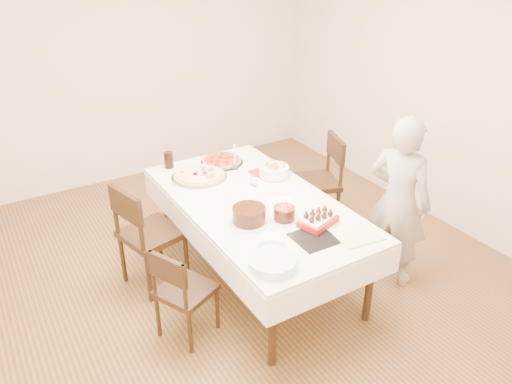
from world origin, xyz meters
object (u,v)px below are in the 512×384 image
chair_right_savory (314,182)px  pizza_white (199,175)px  taper_candle (235,156)px  person (398,202)px  cola_glass (169,160)px  birthday_cake (284,209)px  chair_left_savory (152,234)px  dining_table (256,239)px  chair_left_dessert (186,290)px  pasta_bowl (274,171)px  pizza_pepperoni (222,161)px  strawberry_box (318,220)px  layer_cake (249,215)px

chair_right_savory → pizza_white: (-1.17, 0.18, 0.29)m
taper_candle → pizza_white: bearing=178.8°
person → cola_glass: bearing=19.6°
chair_right_savory → birthday_cake: size_ratio=5.77×
chair_left_savory → pizza_white: size_ratio=1.92×
person → chair_left_savory: bearing=40.1°
chair_right_savory → dining_table: bearing=-135.9°
chair_right_savory → pizza_white: size_ratio=1.91×
chair_left_dessert → pasta_bowl: pasta_bowl is taller
pizza_white → pizza_pepperoni: 0.38m
dining_table → strawberry_box: bearing=-69.5°
dining_table → chair_left_dessert: bearing=-157.1°
pasta_bowl → taper_candle: taper_candle is taller
strawberry_box → taper_candle: bearing=92.8°
chair_left_dessert → person: person is taller
chair_right_savory → pizza_pepperoni: bearing=175.4°
chair_right_savory → taper_candle: bearing=-173.2°
pizza_white → birthday_cake: size_ratio=3.03×
pizza_pepperoni → pasta_bowl: size_ratio=1.50×
chair_left_savory → pizza_pepperoni: bearing=-168.3°
chair_right_savory → pasta_bowl: bearing=-147.8°
chair_left_savory → chair_left_dessert: size_ratio=1.23×
person → strawberry_box: size_ratio=5.12×
chair_left_savory → layer_cake: chair_left_savory is taller
chair_left_dessert → pizza_white: size_ratio=1.56×
chair_left_savory → dining_table: bearing=139.8°
taper_candle → layer_cake: size_ratio=0.79×
dining_table → chair_right_savory: chair_right_savory is taller
chair_right_savory → strawberry_box: bearing=-107.9°
dining_table → birthday_cake: birthday_cake is taller
pizza_white → pasta_bowl: bearing=-28.3°
chair_right_savory → strawberry_box: chair_right_savory is taller
person → pasta_bowl: size_ratio=5.49×
chair_right_savory → cola_glass: 1.46m
chair_left_dessert → strawberry_box: size_ratio=2.70×
pasta_bowl → taper_candle: size_ratio=1.05×
dining_table → pasta_bowl: (0.38, 0.32, 0.43)m
cola_glass → pizza_white: bearing=-67.0°
birthday_cake → strawberry_box: size_ratio=0.57×
pizza_pepperoni → strawberry_box: (0.09, -1.38, 0.01)m
chair_right_savory → pasta_bowl: (-0.58, -0.14, 0.32)m
taper_candle → cola_glass: (-0.51, 0.35, -0.05)m
strawberry_box → cola_glass: bearing=110.2°
chair_left_savory → layer_cake: (0.56, -0.65, 0.33)m
pizza_white → cola_glass: size_ratio=3.22×
strawberry_box → pizza_pepperoni: bearing=93.8°
person → dining_table: bearing=37.6°
person → pizza_white: person is taller
pizza_white → taper_candle: (0.36, -0.01, 0.11)m
dining_table → strawberry_box: 0.72m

